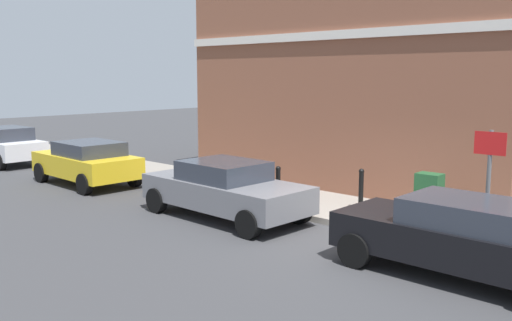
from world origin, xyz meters
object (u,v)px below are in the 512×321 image
(car_yellow, at_px, (87,162))
(utility_cabinet, at_px, (429,200))
(car_grey, at_px, (225,189))
(car_white, at_px, (5,145))
(bollard_far_kerb, at_px, (278,185))
(bollard_near_cabinet, at_px, (361,188))
(street_sign, at_px, (489,171))
(car_black, at_px, (461,236))

(car_yellow, height_order, utility_cabinet, car_yellow)
(car_grey, bearing_deg, utility_cabinet, -148.95)
(car_white, bearing_deg, car_yellow, 179.00)
(car_white, bearing_deg, utility_cabinet, -172.56)
(car_yellow, xyz_separation_m, bollard_far_kerb, (1.40, -6.83, -0.04))
(car_yellow, distance_m, utility_cabinet, 10.71)
(utility_cabinet, bearing_deg, bollard_near_cabinet, 86.87)
(street_sign, bearing_deg, car_white, 94.41)
(bollard_far_kerb, bearing_deg, car_black, -105.29)
(car_white, bearing_deg, street_sign, -176.27)
(car_yellow, bearing_deg, street_sign, -171.66)
(car_black, bearing_deg, car_grey, -0.82)
(car_black, relative_size, utility_cabinet, 3.69)
(car_yellow, relative_size, bollard_near_cabinet, 3.82)
(car_yellow, distance_m, bollard_far_kerb, 6.97)
(utility_cabinet, bearing_deg, street_sign, -120.59)
(car_grey, relative_size, car_white, 1.13)
(bollard_near_cabinet, distance_m, street_sign, 3.74)
(car_black, relative_size, car_grey, 0.95)
(utility_cabinet, relative_size, street_sign, 0.50)
(car_white, height_order, street_sign, street_sign)
(car_black, xyz_separation_m, bollard_near_cabinet, (2.57, 3.59, -0.03))
(car_yellow, xyz_separation_m, bollard_near_cabinet, (2.50, -8.60, -0.04))
(car_grey, xyz_separation_m, bollard_far_kerb, (1.36, -0.55, -0.03))
(car_yellow, xyz_separation_m, car_white, (0.03, 6.16, 0.02))
(car_white, distance_m, bollard_far_kerb, 13.06)
(bollard_far_kerb, bearing_deg, car_white, 96.01)
(car_yellow, height_order, car_white, car_white)
(car_black, distance_m, utility_cabinet, 3.03)
(car_black, height_order, street_sign, street_sign)
(car_grey, relative_size, bollard_far_kerb, 4.28)
(car_black, bearing_deg, bollard_far_kerb, -15.07)
(car_grey, height_order, utility_cabinet, car_grey)
(car_white, relative_size, utility_cabinet, 3.41)
(car_black, xyz_separation_m, car_yellow, (0.06, 12.20, 0.01))
(bollard_near_cabinet, height_order, bollard_far_kerb, same)
(bollard_near_cabinet, xyz_separation_m, bollard_far_kerb, (-1.10, 1.77, 0.00))
(utility_cabinet, relative_size, bollard_near_cabinet, 1.11)
(car_grey, distance_m, utility_cabinet, 4.78)
(car_yellow, xyz_separation_m, utility_cabinet, (2.40, -10.43, -0.06))
(car_grey, distance_m, car_white, 12.44)
(car_white, bearing_deg, bollard_near_cabinet, -171.19)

